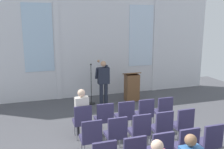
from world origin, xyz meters
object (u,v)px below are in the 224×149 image
(chair_r2_c2, at_px, (160,149))
(chair_r0_c1, at_px, (104,117))
(chair_r0_c3, at_px, (145,112))
(chair_r1_c3, at_px, (162,126))
(speaker, at_px, (103,79))
(chair_r1_c1, at_px, (116,132))
(chair_r1_c2, at_px, (140,129))
(chair_r2_c4, at_px, (209,141))
(mic_stand, at_px, (91,95))
(chair_r0_c0, at_px, (82,119))
(chair_r2_c3, at_px, (186,145))
(chair_r1_c4, at_px, (183,123))
(audience_r0_c0, at_px, (82,111))
(chair_r1_c0, at_px, (91,136))
(lectern, at_px, (132,87))
(chair_r0_c2, at_px, (125,114))
(chair_r0_c4, at_px, (163,110))

(chair_r2_c2, bearing_deg, chair_r0_c1, 106.59)
(chair_r0_c3, xyz_separation_m, chair_r1_c3, (0.00, -1.01, 0.00))
(speaker, distance_m, chair_r1_c1, 3.60)
(chair_r0_c3, relative_size, chair_r1_c2, 1.00)
(speaker, relative_size, chair_r2_c4, 1.77)
(mic_stand, xyz_separation_m, chair_r0_c1, (-0.27, -2.71, 0.20))
(chair_r0_c1, relative_size, chair_r0_c3, 1.00)
(chair_r0_c0, relative_size, chair_r0_c1, 1.00)
(chair_r0_c0, relative_size, chair_r2_c3, 1.00)
(chair_r1_c4, bearing_deg, chair_r1_c1, 180.00)
(audience_r0_c0, height_order, chair_r0_c1, audience_r0_c0)
(chair_r0_c1, distance_m, chair_r1_c1, 1.01)
(audience_r0_c0, distance_m, chair_r1_c0, 1.11)
(audience_r0_c0, relative_size, chair_r0_c3, 1.44)
(mic_stand, distance_m, chair_r1_c2, 3.75)
(lectern, distance_m, chair_r1_c2, 3.89)
(chair_r1_c0, bearing_deg, chair_r1_c1, 0.00)
(chair_r0_c2, bearing_deg, chair_r0_c3, 0.00)
(chair_r0_c0, relative_size, chair_r1_c0, 1.00)
(audience_r0_c0, relative_size, chair_r1_c3, 1.44)
(speaker, height_order, chair_r0_c4, speaker)
(chair_r0_c4, relative_size, chair_r1_c4, 1.00)
(speaker, relative_size, chair_r0_c3, 1.77)
(mic_stand, bearing_deg, chair_r1_c2, -84.89)
(chair_r0_c4, xyz_separation_m, chair_r1_c3, (-0.60, -1.01, 0.00))
(chair_r1_c2, relative_size, chair_r1_c4, 1.00)
(chair_r1_c1, height_order, chair_r1_c3, same)
(chair_r1_c3, bearing_deg, chair_r0_c4, 59.21)
(chair_r1_c0, relative_size, chair_r1_c3, 1.00)
(chair_r2_c3, bearing_deg, chair_r0_c0, 131.79)
(audience_r0_c0, bearing_deg, mic_stand, 71.66)
(lectern, relative_size, chair_r1_c1, 1.23)
(chair_r0_c4, relative_size, chair_r2_c2, 1.00)
(lectern, distance_m, chair_r1_c4, 3.67)
(chair_r0_c2, bearing_deg, chair_r1_c2, -90.00)
(chair_r0_c4, relative_size, chair_r2_c3, 1.00)
(chair_r2_c2, bearing_deg, chair_r0_c4, 59.21)
(chair_r1_c0, bearing_deg, mic_stand, 76.81)
(speaker, height_order, chair_r1_c3, speaker)
(chair_r1_c2, bearing_deg, chair_r0_c0, 140.00)
(chair_r0_c1, bearing_deg, chair_r2_c4, -48.21)
(chair_r2_c3, bearing_deg, chair_r1_c3, 90.00)
(chair_r1_c2, height_order, chair_r1_c4, same)
(speaker, bearing_deg, mic_stand, 152.07)
(mic_stand, distance_m, lectern, 1.64)
(chair_r1_c3, bearing_deg, chair_r0_c0, 150.78)
(chair_r0_c0, xyz_separation_m, chair_r1_c0, (0.00, -1.01, 0.00))
(chair_r1_c1, xyz_separation_m, chair_r2_c3, (1.21, -1.01, 0.00))
(chair_r0_c3, bearing_deg, chair_r2_c2, -106.59)
(chair_r1_c0, relative_size, chair_r2_c3, 1.00)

